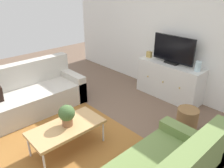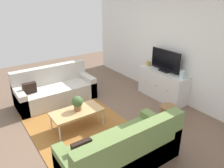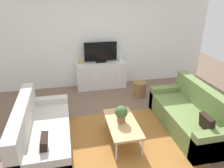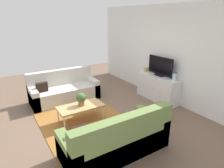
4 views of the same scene
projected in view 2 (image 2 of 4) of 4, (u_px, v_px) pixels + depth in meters
ground_plane at (86, 124)px, 4.67m from camera, size 10.00×10.00×0.00m
wall_back at (173, 46)px, 5.48m from camera, size 6.40×0.12×2.70m
area_rug at (79, 126)px, 4.59m from camera, size 2.50×1.90×0.01m
couch_left_side at (55, 90)px, 5.58m from camera, size 0.84×1.93×0.88m
couch_right_side at (123, 154)px, 3.41m from camera, size 0.84×1.93×0.88m
coffee_table at (77, 112)px, 4.42m from camera, size 0.53×1.04×0.40m
potted_plant at (77, 103)px, 4.37m from camera, size 0.23×0.23×0.31m
tv_console at (162, 85)px, 5.69m from camera, size 1.36×0.47×0.74m
flat_screen_tv at (165, 61)px, 5.45m from camera, size 0.89×0.16×0.56m
glass_vase at (182, 75)px, 5.09m from camera, size 0.11×0.11×0.19m
mantel_clock at (148, 64)px, 5.94m from camera, size 0.11×0.07×0.13m
wicker_basket at (168, 114)px, 4.69m from camera, size 0.34×0.34×0.38m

